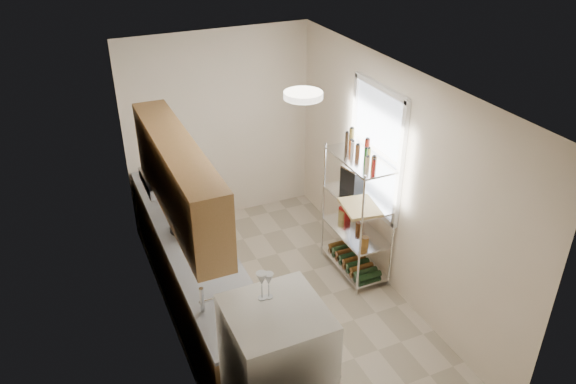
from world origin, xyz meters
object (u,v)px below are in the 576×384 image
at_px(cutting_board, 360,207).
at_px(frying_pan_large, 182,229).
at_px(rice_cooker, 192,227).
at_px(espresso_machine, 352,178).

bearing_deg(cutting_board, frying_pan_large, 163.80).
height_order(rice_cooker, frying_pan_large, rice_cooker).
distance_m(frying_pan_large, cutting_board, 1.95).
bearing_deg(rice_cooker, espresso_machine, 1.11).
relative_size(rice_cooker, frying_pan_large, 1.09).
xyz_separation_m(rice_cooker, espresso_machine, (1.93, 0.04, 0.14)).
bearing_deg(espresso_machine, cutting_board, -121.18).
bearing_deg(frying_pan_large, cutting_board, -21.04).
bearing_deg(rice_cooker, cutting_board, -12.01).
bearing_deg(cutting_board, rice_cooker, 167.99).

